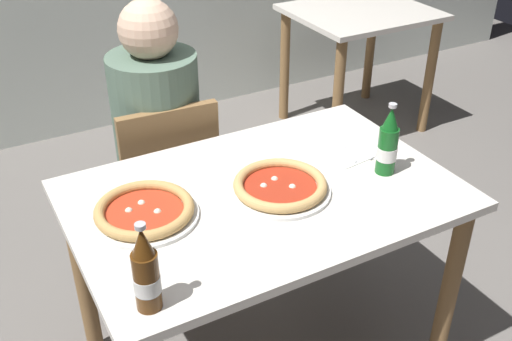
# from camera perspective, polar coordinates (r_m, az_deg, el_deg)

# --- Properties ---
(dining_table_main) EXTENTS (1.20, 0.80, 0.75)m
(dining_table_main) POSITION_cam_1_polar(r_m,az_deg,el_deg) (1.97, 0.70, -4.76)
(dining_table_main) COLOR silver
(dining_table_main) RESTS_ON ground_plane
(chair_behind_table) EXTENTS (0.42, 0.42, 0.85)m
(chair_behind_table) POSITION_cam_1_polar(r_m,az_deg,el_deg) (2.48, -8.52, -1.00)
(chair_behind_table) COLOR olive
(chair_behind_table) RESTS_ON ground_plane
(diner_seated) EXTENTS (0.34, 0.34, 1.21)m
(diner_seated) POSITION_cam_1_polar(r_m,az_deg,el_deg) (2.47, -9.03, 1.57)
(diner_seated) COLOR #2D3342
(diner_seated) RESTS_ON ground_plane
(dining_table_background) EXTENTS (0.80, 0.70, 0.75)m
(dining_table_background) POSITION_cam_1_polar(r_m,az_deg,el_deg) (3.78, 9.66, 12.42)
(dining_table_background) COLOR silver
(dining_table_background) RESTS_ON ground_plane
(pizza_margherita_near) EXTENTS (0.32, 0.32, 0.04)m
(pizza_margherita_near) POSITION_cam_1_polar(r_m,az_deg,el_deg) (1.89, 2.28, -1.51)
(pizza_margherita_near) COLOR white
(pizza_margherita_near) RESTS_ON dining_table_main
(pizza_marinara_far) EXTENTS (0.32, 0.32, 0.04)m
(pizza_marinara_far) POSITION_cam_1_polar(r_m,az_deg,el_deg) (1.81, -10.46, -3.80)
(pizza_marinara_far) COLOR white
(pizza_marinara_far) RESTS_ON dining_table_main
(beer_bottle_left) EXTENTS (0.07, 0.07, 0.25)m
(beer_bottle_left) POSITION_cam_1_polar(r_m,az_deg,el_deg) (1.99, 12.31, 2.43)
(beer_bottle_left) COLOR #14591E
(beer_bottle_left) RESTS_ON dining_table_main
(beer_bottle_center) EXTENTS (0.07, 0.07, 0.25)m
(beer_bottle_center) POSITION_cam_1_polar(r_m,az_deg,el_deg) (1.46, -10.33, -9.50)
(beer_bottle_center) COLOR #512D0F
(beer_bottle_center) RESTS_ON dining_table_main
(napkin_with_cutlery) EXTENTS (0.20, 0.20, 0.01)m
(napkin_with_cutlery) POSITION_cam_1_polar(r_m,az_deg,el_deg) (2.14, 8.43, 1.83)
(napkin_with_cutlery) COLOR white
(napkin_with_cutlery) RESTS_ON dining_table_main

